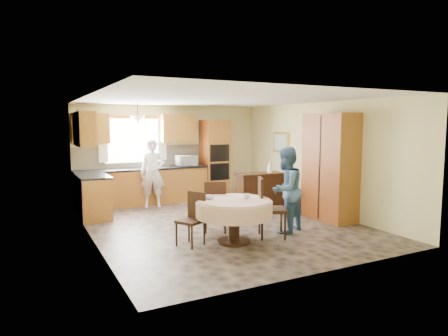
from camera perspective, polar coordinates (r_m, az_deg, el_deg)
name	(u,v)px	position (r m, az deg, el deg)	size (l,w,h in m)	color
floor	(221,224)	(8.15, -0.40, -8.00)	(5.00, 6.00, 0.01)	brown
ceiling	(221,99)	(7.92, -0.42, 9.83)	(5.00, 6.00, 0.01)	white
wall_back	(171,153)	(10.69, -7.64, 2.15)	(5.00, 0.02, 2.50)	beige
wall_front	(323,182)	(5.44, 13.91, -1.95)	(5.00, 0.02, 2.50)	beige
wall_left	(90,169)	(7.18, -18.54, -0.13)	(0.02, 6.00, 2.50)	beige
wall_right	(319,158)	(9.33, 13.46, 1.43)	(0.02, 6.00, 2.50)	beige
window	(133,140)	(10.37, -12.86, 3.86)	(1.40, 0.03, 1.10)	white
curtain_left	(103,139)	(10.16, -16.91, 3.98)	(0.22, 0.02, 1.15)	white
curtain_right	(162,138)	(10.53, -8.83, 4.25)	(0.22, 0.02, 1.15)	white
base_cab_back	(143,187)	(10.25, -11.50, -2.66)	(3.30, 0.60, 0.88)	#A8792D
counter_back	(143,169)	(10.19, -11.56, -0.10)	(3.30, 0.64, 0.04)	black
base_cab_left	(93,197)	(9.10, -18.19, -3.97)	(0.60, 1.20, 0.88)	#A8792D
counter_left	(92,176)	(9.03, -18.29, -1.10)	(0.64, 1.20, 0.04)	black
backsplash	(139,157)	(10.44, -12.02, 1.58)	(3.30, 0.02, 0.55)	tan
wall_cab_left	(90,128)	(10.01, -18.56, 5.38)	(0.85, 0.33, 0.72)	#A67629
wall_cab_right	(178,128)	(10.56, -6.62, 5.70)	(0.90, 0.33, 0.72)	#A67629
wall_cab_side	(84,129)	(8.94, -19.38, 5.28)	(0.33, 1.20, 0.72)	#A67629
oven_tower	(215,159)	(10.86, -1.35, 1.26)	(0.66, 0.62, 2.12)	#A8792D
oven_upper	(220,153)	(10.57, -0.61, 2.16)	(0.56, 0.01, 0.45)	black
oven_lower	(220,172)	(10.61, -0.61, -0.54)	(0.56, 0.01, 0.45)	black
pendant	(138,120)	(9.89, -12.25, 6.78)	(0.36, 0.36, 0.18)	beige
sideboard	(260,193)	(9.45, 5.20, -3.51)	(1.14, 0.47, 0.82)	#311C0D
space_heater	(256,197)	(9.74, 4.66, -4.16)	(0.36, 0.25, 0.50)	black
cupboard	(330,167)	(8.64, 14.95, 0.14)	(0.59, 1.17, 2.23)	#A8792D
dining_table	(234,209)	(6.80, 1.44, -5.91)	(1.30, 1.30, 0.74)	#311C0D
chair_left	(193,216)	(6.73, -4.46, -6.83)	(0.52, 0.52, 0.88)	#311C0D
chair_back	(215,204)	(7.44, -1.26, -5.17)	(0.56, 0.56, 0.97)	#311C0D
chair_right	(267,204)	(7.14, 6.20, -5.19)	(0.62, 0.62, 1.08)	#311C0D
framed_picture	(281,142)	(10.43, 8.17, 3.65)	(0.06, 0.63, 0.52)	gold
microwave	(186,161)	(10.49, -5.43, 1.06)	(0.51, 0.35, 0.28)	silver
person_sink	(153,173)	(9.85, -10.15, -0.73)	(0.60, 0.40, 1.65)	silver
person_dining	(286,190)	(7.49, 8.80, -3.10)	(0.78, 0.60, 1.60)	#3E6288
bowl_sideboard	(252,175)	(9.27, 4.09, -0.96)	(0.23, 0.23, 0.06)	#B2B2B2
bottle_sideboard	(270,168)	(9.51, 6.54, 0.03)	(0.13, 0.13, 0.33)	silver
cup_table	(247,196)	(6.86, 3.27, -4.02)	(0.11, 0.11, 0.09)	#B2B2B2
bowl_table	(209,197)	(6.83, -2.20, -4.19)	(0.20, 0.20, 0.06)	#B2B2B2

